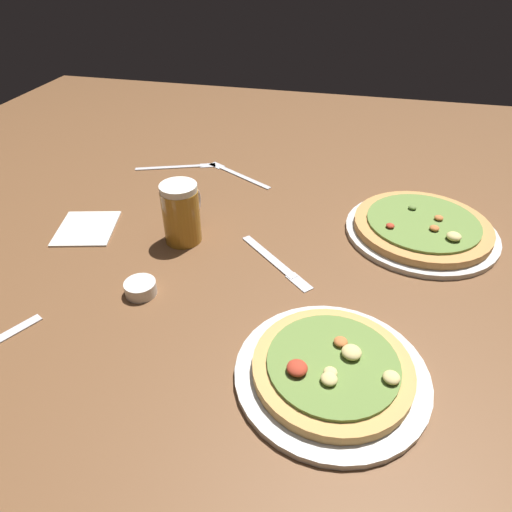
{
  "coord_description": "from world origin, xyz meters",
  "views": [
    {
      "loc": [
        0.17,
        -0.72,
        0.56
      ],
      "look_at": [
        0.0,
        0.0,
        0.02
      ],
      "focal_mm": 31.72,
      "sensor_mm": 36.0,
      "label": 1
    }
  ],
  "objects_px": {
    "beer_mug_dark": "(182,213)",
    "napkin_folded": "(87,228)",
    "pizza_plate_far": "(422,228)",
    "fork_left": "(238,174)",
    "pizza_plate_near": "(332,370)",
    "ramekin_sauce": "(141,288)",
    "knife_spare": "(275,262)",
    "fork_spare": "(178,167)"
  },
  "relations": [
    {
      "from": "beer_mug_dark",
      "to": "napkin_folded",
      "type": "bearing_deg",
      "value": -176.22
    },
    {
      "from": "pizza_plate_far",
      "to": "napkin_folded",
      "type": "height_order",
      "value": "pizza_plate_far"
    },
    {
      "from": "fork_left",
      "to": "beer_mug_dark",
      "type": "bearing_deg",
      "value": -95.4
    },
    {
      "from": "fork_left",
      "to": "pizza_plate_near",
      "type": "bearing_deg",
      "value": -63.2
    },
    {
      "from": "pizza_plate_near",
      "to": "ramekin_sauce",
      "type": "height_order",
      "value": "pizza_plate_near"
    },
    {
      "from": "napkin_folded",
      "to": "knife_spare",
      "type": "bearing_deg",
      "value": -3.37
    },
    {
      "from": "beer_mug_dark",
      "to": "napkin_folded",
      "type": "xyz_separation_m",
      "value": [
        -0.23,
        -0.02,
        -0.06
      ]
    },
    {
      "from": "fork_spare",
      "to": "knife_spare",
      "type": "height_order",
      "value": "same"
    },
    {
      "from": "fork_left",
      "to": "knife_spare",
      "type": "height_order",
      "value": "same"
    },
    {
      "from": "knife_spare",
      "to": "pizza_plate_far",
      "type": "bearing_deg",
      "value": 31.25
    },
    {
      "from": "pizza_plate_near",
      "to": "fork_left",
      "type": "distance_m",
      "value": 0.72
    },
    {
      "from": "pizza_plate_far",
      "to": "ramekin_sauce",
      "type": "height_order",
      "value": "pizza_plate_far"
    },
    {
      "from": "pizza_plate_far",
      "to": "fork_left",
      "type": "height_order",
      "value": "pizza_plate_far"
    },
    {
      "from": "beer_mug_dark",
      "to": "fork_spare",
      "type": "xyz_separation_m",
      "value": [
        -0.15,
        0.34,
        -0.06
      ]
    },
    {
      "from": "pizza_plate_near",
      "to": "knife_spare",
      "type": "relative_size",
      "value": 1.69
    },
    {
      "from": "pizza_plate_far",
      "to": "fork_spare",
      "type": "bearing_deg",
      "value": 163.03
    },
    {
      "from": "ramekin_sauce",
      "to": "knife_spare",
      "type": "relative_size",
      "value": 0.34
    },
    {
      "from": "ramekin_sauce",
      "to": "napkin_folded",
      "type": "height_order",
      "value": "ramekin_sauce"
    },
    {
      "from": "fork_spare",
      "to": "pizza_plate_far",
      "type": "bearing_deg",
      "value": -16.97
    },
    {
      "from": "napkin_folded",
      "to": "knife_spare",
      "type": "height_order",
      "value": "napkin_folded"
    },
    {
      "from": "beer_mug_dark",
      "to": "pizza_plate_near",
      "type": "bearing_deg",
      "value": -41.03
    },
    {
      "from": "pizza_plate_near",
      "to": "beer_mug_dark",
      "type": "height_order",
      "value": "beer_mug_dark"
    },
    {
      "from": "fork_spare",
      "to": "knife_spare",
      "type": "bearing_deg",
      "value": -46.46
    },
    {
      "from": "fork_spare",
      "to": "beer_mug_dark",
      "type": "bearing_deg",
      "value": -66.39
    },
    {
      "from": "napkin_folded",
      "to": "fork_left",
      "type": "height_order",
      "value": "napkin_folded"
    },
    {
      "from": "beer_mug_dark",
      "to": "knife_spare",
      "type": "height_order",
      "value": "beer_mug_dark"
    },
    {
      "from": "beer_mug_dark",
      "to": "fork_spare",
      "type": "bearing_deg",
      "value": 113.61
    },
    {
      "from": "fork_left",
      "to": "fork_spare",
      "type": "height_order",
      "value": "same"
    },
    {
      "from": "pizza_plate_near",
      "to": "fork_spare",
      "type": "height_order",
      "value": "pizza_plate_near"
    },
    {
      "from": "fork_left",
      "to": "knife_spare",
      "type": "distance_m",
      "value": 0.42
    },
    {
      "from": "pizza_plate_far",
      "to": "fork_spare",
      "type": "distance_m",
      "value": 0.69
    },
    {
      "from": "ramekin_sauce",
      "to": "knife_spare",
      "type": "xyz_separation_m",
      "value": [
        0.23,
        0.15,
        -0.01
      ]
    },
    {
      "from": "beer_mug_dark",
      "to": "napkin_folded",
      "type": "distance_m",
      "value": 0.24
    },
    {
      "from": "pizza_plate_far",
      "to": "fork_left",
      "type": "bearing_deg",
      "value": 158.03
    },
    {
      "from": "beer_mug_dark",
      "to": "fork_left",
      "type": "relative_size",
      "value": 0.65
    },
    {
      "from": "ramekin_sauce",
      "to": "fork_left",
      "type": "distance_m",
      "value": 0.53
    },
    {
      "from": "napkin_folded",
      "to": "fork_left",
      "type": "relative_size",
      "value": 0.7
    },
    {
      "from": "pizza_plate_far",
      "to": "ramekin_sauce",
      "type": "bearing_deg",
      "value": -147.64
    },
    {
      "from": "pizza_plate_far",
      "to": "ramekin_sauce",
      "type": "distance_m",
      "value": 0.62
    },
    {
      "from": "knife_spare",
      "to": "pizza_plate_near",
      "type": "bearing_deg",
      "value": -62.17
    },
    {
      "from": "napkin_folded",
      "to": "fork_left",
      "type": "xyz_separation_m",
      "value": [
        0.26,
        0.35,
        -0.0
      ]
    },
    {
      "from": "pizza_plate_near",
      "to": "fork_left",
      "type": "bearing_deg",
      "value": 116.8
    }
  ]
}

